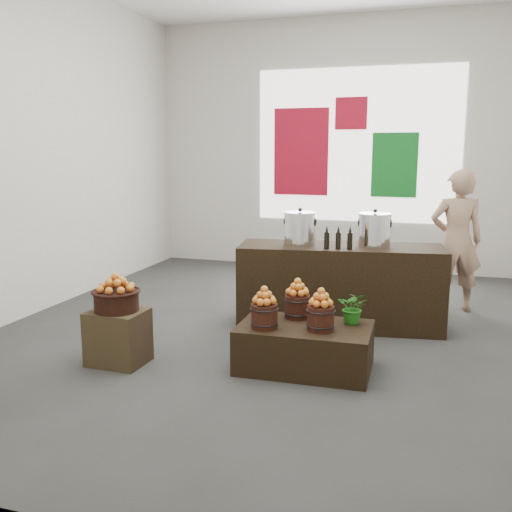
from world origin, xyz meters
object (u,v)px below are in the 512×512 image
(wicker_basket, at_px, (116,301))
(stock_pot_left, at_px, (300,229))
(shopper, at_px, (456,241))
(stock_pot_center, at_px, (374,231))
(display_table, at_px, (305,347))
(crate, at_px, (118,337))
(counter, at_px, (340,286))

(wicker_basket, distance_m, stock_pot_left, 2.18)
(shopper, bearing_deg, stock_pot_left, 20.89)
(stock_pot_center, bearing_deg, wicker_basket, -139.43)
(wicker_basket, height_order, display_table, wicker_basket)
(crate, bearing_deg, wicker_basket, 0.00)
(wicker_basket, bearing_deg, counter, 44.89)
(display_table, bearing_deg, crate, -168.69)
(counter, distance_m, stock_pot_left, 0.77)
(wicker_basket, relative_size, stock_pot_center, 1.17)
(crate, distance_m, wicker_basket, 0.34)
(display_table, xyz_separation_m, stock_pot_left, (-0.36, 1.31, 0.88))
(wicker_basket, xyz_separation_m, stock_pot_center, (2.10, 1.80, 0.49))
(crate, relative_size, wicker_basket, 1.25)
(wicker_basket, xyz_separation_m, shopper, (2.98, 2.79, 0.27))
(display_table, bearing_deg, wicker_basket, -168.69)
(counter, height_order, stock_pot_center, stock_pot_center)
(wicker_basket, relative_size, shopper, 0.23)
(wicker_basket, bearing_deg, crate, 0.00)
(crate, relative_size, display_table, 0.43)
(counter, height_order, stock_pot_left, stock_pot_left)
(display_table, height_order, stock_pot_center, stock_pot_center)
(wicker_basket, bearing_deg, stock_pot_left, 52.13)
(crate, xyz_separation_m, wicker_basket, (0.00, 0.00, 0.34))
(stock_pot_center, xyz_separation_m, shopper, (0.88, 0.99, -0.22))
(display_table, relative_size, counter, 0.53)
(crate, height_order, stock_pot_left, stock_pot_left)
(stock_pot_center, bearing_deg, crate, -139.43)
(shopper, bearing_deg, wicker_basket, 30.49)
(counter, relative_size, shopper, 1.29)
(crate, bearing_deg, shopper, 43.10)
(crate, bearing_deg, stock_pot_center, 40.57)
(stock_pot_center, bearing_deg, counter, -171.41)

